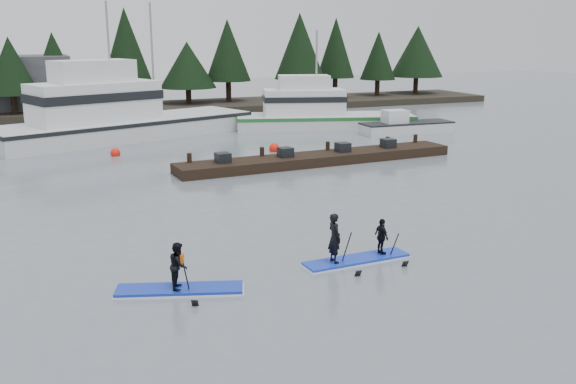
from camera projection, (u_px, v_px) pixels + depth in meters
name	position (u px, v px, depth m)	size (l,w,h in m)	color
ground	(365.00, 274.00, 18.91)	(160.00, 160.00, 0.00)	slate
far_shore	(133.00, 109.00, 56.53)	(70.00, 8.00, 0.60)	#2D281E
treeline	(133.00, 113.00, 56.60)	(60.00, 4.00, 8.00)	black
fishing_boat_large	(119.00, 127.00, 42.72)	(18.15, 10.51, 9.91)	silver
fishing_boat_medium	(319.00, 121.00, 47.45)	(13.48, 7.23, 7.92)	silver
skiff	(407.00, 128.00, 45.13)	(6.61, 1.98, 0.77)	silver
floating_dock	(319.00, 159.00, 34.72)	(15.88, 2.12, 0.53)	black
buoy_c	(367.00, 131.00, 46.12)	(0.53, 0.53, 0.53)	#FE1C0C
buoy_d	(274.00, 151.00, 38.35)	(0.64, 0.64, 0.64)	#FE1C0C
buoy_b	(116.00, 156.00, 36.96)	(0.58, 0.58, 0.58)	#FE1C0C
paddleboard_solo	(179.00, 277.00, 17.47)	(3.54, 1.87, 1.86)	#132FB5
paddleboard_duo	(355.00, 246.00, 19.74)	(3.48, 1.21, 2.15)	#1535CD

